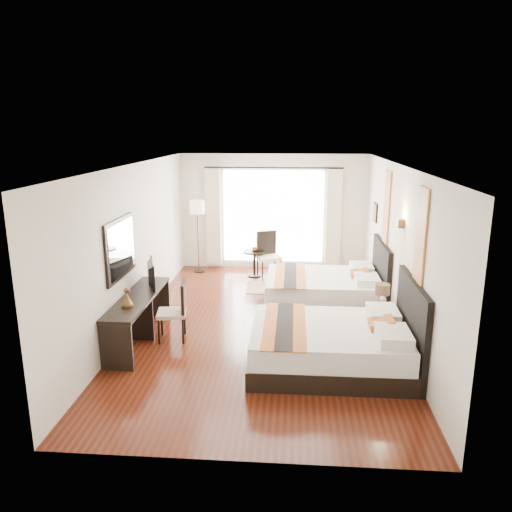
# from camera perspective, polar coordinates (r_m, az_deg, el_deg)

# --- Properties ---
(floor) EXTENTS (4.50, 7.50, 0.01)m
(floor) POSITION_cam_1_polar(r_m,az_deg,el_deg) (8.93, 0.85, -7.90)
(floor) COLOR #3A130A
(floor) RESTS_ON ground
(ceiling) EXTENTS (4.50, 7.50, 0.02)m
(ceiling) POSITION_cam_1_polar(r_m,az_deg,el_deg) (8.28, 0.93, 10.29)
(ceiling) COLOR white
(ceiling) RESTS_ON wall_headboard
(wall_headboard) EXTENTS (0.01, 7.50, 2.80)m
(wall_headboard) POSITION_cam_1_polar(r_m,az_deg,el_deg) (8.66, 15.89, 0.60)
(wall_headboard) COLOR silver
(wall_headboard) RESTS_ON floor
(wall_desk) EXTENTS (0.01, 7.50, 2.80)m
(wall_desk) POSITION_cam_1_polar(r_m,az_deg,el_deg) (8.92, -13.67, 1.13)
(wall_desk) COLOR silver
(wall_desk) RESTS_ON floor
(wall_window) EXTENTS (4.50, 0.01, 2.80)m
(wall_window) POSITION_cam_1_polar(r_m,az_deg,el_deg) (12.16, 1.98, 5.01)
(wall_window) COLOR silver
(wall_window) RESTS_ON floor
(wall_entry) EXTENTS (4.50, 0.01, 2.80)m
(wall_entry) POSITION_cam_1_polar(r_m,az_deg,el_deg) (4.94, -1.82, -9.26)
(wall_entry) COLOR silver
(wall_entry) RESTS_ON floor
(window_glass) EXTENTS (2.40, 0.02, 2.20)m
(window_glass) POSITION_cam_1_polar(r_m,az_deg,el_deg) (12.17, 1.97, 4.53)
(window_glass) COLOR white
(window_glass) RESTS_ON wall_window
(sheer_curtain) EXTENTS (2.30, 0.02, 2.10)m
(sheer_curtain) POSITION_cam_1_polar(r_m,az_deg,el_deg) (12.11, 1.96, 4.48)
(sheer_curtain) COLOR white
(sheer_curtain) RESTS_ON wall_window
(drape_left) EXTENTS (0.35, 0.14, 2.35)m
(drape_left) POSITION_cam_1_polar(r_m,az_deg,el_deg) (12.22, -4.88, 4.44)
(drape_left) COLOR beige
(drape_left) RESTS_ON floor
(drape_right) EXTENTS (0.35, 0.14, 2.35)m
(drape_right) POSITION_cam_1_polar(r_m,az_deg,el_deg) (12.10, 8.84, 4.22)
(drape_right) COLOR beige
(drape_right) RESTS_ON floor
(art_panel_near) EXTENTS (0.03, 0.50, 1.35)m
(art_panel_near) POSITION_cam_1_polar(r_m,az_deg,el_deg) (7.13, 18.33, 2.07)
(art_panel_near) COLOR maroon
(art_panel_near) RESTS_ON wall_headboard
(art_panel_far) EXTENTS (0.03, 0.50, 1.35)m
(art_panel_far) POSITION_cam_1_polar(r_m,az_deg,el_deg) (9.65, 14.72, 5.39)
(art_panel_far) COLOR maroon
(art_panel_far) RESTS_ON wall_headboard
(wall_sconce) EXTENTS (0.10, 0.14, 0.14)m
(wall_sconce) POSITION_cam_1_polar(r_m,az_deg,el_deg) (8.24, 16.18, 3.60)
(wall_sconce) COLOR #4E351C
(wall_sconce) RESTS_ON wall_headboard
(mirror_frame) EXTENTS (0.04, 1.25, 0.95)m
(mirror_frame) POSITION_cam_1_polar(r_m,az_deg,el_deg) (8.15, -15.25, 0.87)
(mirror_frame) COLOR black
(mirror_frame) RESTS_ON wall_desk
(mirror_glass) EXTENTS (0.01, 1.12, 0.82)m
(mirror_glass) POSITION_cam_1_polar(r_m,az_deg,el_deg) (8.14, -15.09, 0.87)
(mirror_glass) COLOR white
(mirror_glass) RESTS_ON mirror_frame
(bed_near) EXTENTS (2.34, 1.82, 1.32)m
(bed_near) POSITION_cam_1_polar(r_m,az_deg,el_deg) (7.45, 9.06, -9.90)
(bed_near) COLOR black
(bed_near) RESTS_ON floor
(bed_far) EXTENTS (2.26, 1.76, 1.28)m
(bed_far) POSITION_cam_1_polar(r_m,az_deg,el_deg) (9.90, 8.10, -3.72)
(bed_far) COLOR black
(bed_far) RESTS_ON floor
(nightstand) EXTENTS (0.42, 0.52, 0.50)m
(nightstand) POSITION_cam_1_polar(r_m,az_deg,el_deg) (8.66, 14.10, -7.27)
(nightstand) COLOR black
(nightstand) RESTS_ON floor
(table_lamp) EXTENTS (0.24, 0.24, 0.38)m
(table_lamp) POSITION_cam_1_polar(r_m,az_deg,el_deg) (8.57, 14.25, -3.89)
(table_lamp) COLOR black
(table_lamp) RESTS_ON nightstand
(vase) EXTENTS (0.16, 0.16, 0.14)m
(vase) POSITION_cam_1_polar(r_m,az_deg,el_deg) (8.40, 14.24, -5.64)
(vase) COLOR black
(vase) RESTS_ON nightstand
(console_desk) EXTENTS (0.50, 2.20, 0.76)m
(console_desk) POSITION_cam_1_polar(r_m,az_deg,el_deg) (8.42, -13.24, -6.93)
(console_desk) COLOR black
(console_desk) RESTS_ON floor
(television) EXTENTS (0.34, 0.76, 0.44)m
(television) POSITION_cam_1_polar(r_m,az_deg,el_deg) (8.72, -12.27, -1.98)
(television) COLOR black
(television) RESTS_ON console_desk
(bronze_figurine) EXTENTS (0.22, 0.22, 0.27)m
(bronze_figurine) POSITION_cam_1_polar(r_m,az_deg,el_deg) (7.81, -14.52, -4.71)
(bronze_figurine) COLOR #4E351C
(bronze_figurine) RESTS_ON console_desk
(desk_chair) EXTENTS (0.51, 0.51, 0.98)m
(desk_chair) POSITION_cam_1_polar(r_m,az_deg,el_deg) (8.37, -9.43, -7.45)
(desk_chair) COLOR beige
(desk_chair) RESTS_ON floor
(floor_lamp) EXTENTS (0.35, 0.35, 1.74)m
(floor_lamp) POSITION_cam_1_polar(r_m,az_deg,el_deg) (11.88, -6.71, 5.06)
(floor_lamp) COLOR black
(floor_lamp) RESTS_ON floor
(side_table) EXTENTS (0.53, 0.53, 0.61)m
(side_table) POSITION_cam_1_polar(r_m,az_deg,el_deg) (11.70, -0.18, -0.86)
(side_table) COLOR black
(side_table) RESTS_ON floor
(fruit_bowl) EXTENTS (0.22, 0.22, 0.05)m
(fruit_bowl) POSITION_cam_1_polar(r_m,az_deg,el_deg) (11.58, -0.09, 0.67)
(fruit_bowl) COLOR #482D19
(fruit_bowl) RESTS_ON side_table
(window_chair) EXTENTS (0.64, 0.64, 1.08)m
(window_chair) POSITION_cam_1_polar(r_m,az_deg,el_deg) (11.55, 1.44, -0.94)
(window_chair) COLOR beige
(window_chair) RESTS_ON floor
(jute_rug) EXTENTS (1.39, 0.99, 0.01)m
(jute_rug) POSITION_cam_1_polar(r_m,az_deg,el_deg) (10.94, 2.43, -3.59)
(jute_rug) COLOR tan
(jute_rug) RESTS_ON floor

